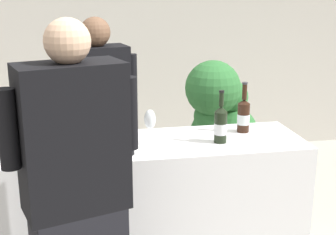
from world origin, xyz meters
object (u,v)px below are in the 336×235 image
wine_bottle_4 (101,119)px  person_guest (78,223)px  wine_bottle_0 (221,124)px  wine_glass (150,121)px  wine_bottle_3 (244,115)px  wine_bottle_5 (67,121)px  wine_bottle_2 (128,134)px  wine_bottle_1 (31,128)px  person_server (100,141)px  ice_bucket (72,131)px  potted_shrub (219,125)px

wine_bottle_4 → person_guest: (-0.16, -0.82, -0.25)m
wine_bottle_0 → wine_glass: size_ratio=1.52×
wine_bottle_3 → wine_bottle_4: (-0.89, 0.04, 0.01)m
wine_bottle_5 → wine_glass: 0.51m
wine_bottle_2 → wine_glass: size_ratio=1.59×
wine_bottle_1 → person_server: (0.40, 0.54, -0.28)m
ice_bucket → wine_glass: bearing=4.1°
wine_glass → ice_bucket: bearing=-175.9°
wine_bottle_0 → person_guest: 1.06m
potted_shrub → wine_bottle_1: bearing=-144.4°
wine_glass → person_server: bearing=114.8°
wine_bottle_0 → person_server: bearing=136.9°
wine_bottle_2 → wine_bottle_5: bearing=135.3°
wine_bottle_0 → wine_bottle_5: size_ratio=0.93×
wine_bottle_5 → wine_glass: (0.48, -0.17, 0.02)m
wine_bottle_4 → person_server: size_ratio=0.20×
wine_bottle_0 → wine_bottle_5: 0.92m
ice_bucket → person_server: (0.17, 0.63, -0.28)m
person_server → person_guest: size_ratio=0.96×
wine_bottle_1 → person_guest: bearing=-70.5°
wine_bottle_4 → wine_bottle_2: bearing=-68.6°
wine_bottle_1 → wine_glass: wine_bottle_1 is taller
wine_bottle_0 → ice_bucket: 0.86m
person_server → potted_shrub: size_ratio=1.29×
ice_bucket → person_server: 0.71m
wine_bottle_4 → person_server: person_server is taller
wine_bottle_2 → wine_bottle_1: bearing=159.0°
potted_shrub → wine_bottle_5: bearing=-143.8°
wine_bottle_0 → wine_bottle_1: (-1.09, 0.10, 0.01)m
wine_bottle_1 → wine_bottle_3: size_ratio=1.04×
wine_bottle_2 → wine_glass: wine_bottle_2 is taller
person_server → wine_bottle_2: bearing=-80.3°
wine_bottle_4 → wine_bottle_5: wine_bottle_4 is taller
wine_bottle_2 → wine_bottle_3: bearing=19.8°
wine_bottle_2 → wine_bottle_3: wine_bottle_2 is taller
wine_bottle_3 → person_server: (-0.89, 0.47, -0.27)m
wine_bottle_4 → wine_glass: bearing=-31.8°
wine_bottle_2 → potted_shrub: 1.57m
wine_bottle_1 → person_guest: 0.78m
wine_bottle_1 → wine_bottle_2: (0.53, -0.20, -0.00)m
wine_bottle_3 → ice_bucket: wine_bottle_3 is taller
wine_bottle_0 → wine_bottle_3: wine_bottle_3 is taller
wine_glass → person_guest: person_guest is taller
wine_bottle_3 → wine_bottle_4: size_ratio=0.95×
wine_bottle_0 → person_server: 0.98m
wine_bottle_2 → wine_bottle_5: size_ratio=0.98×
wine_bottle_2 → person_server: person_server is taller
wine_bottle_1 → person_server: 0.73m
person_guest → wine_bottle_2: bearing=60.4°
wine_bottle_2 → wine_bottle_4: bearing=111.4°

